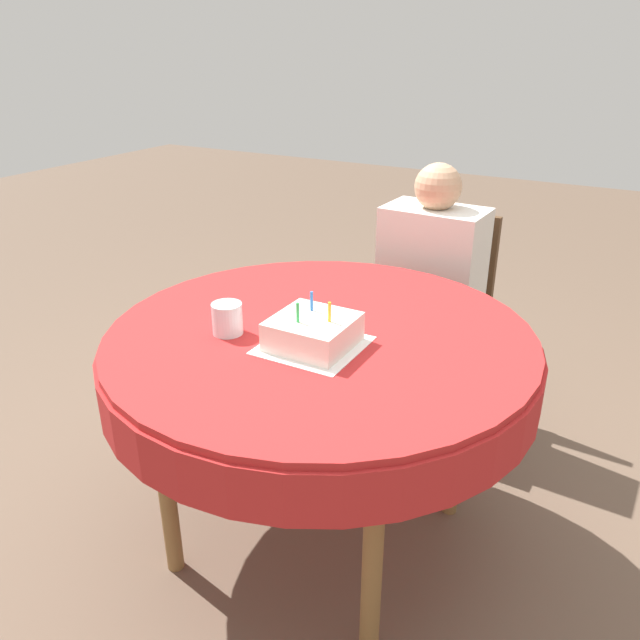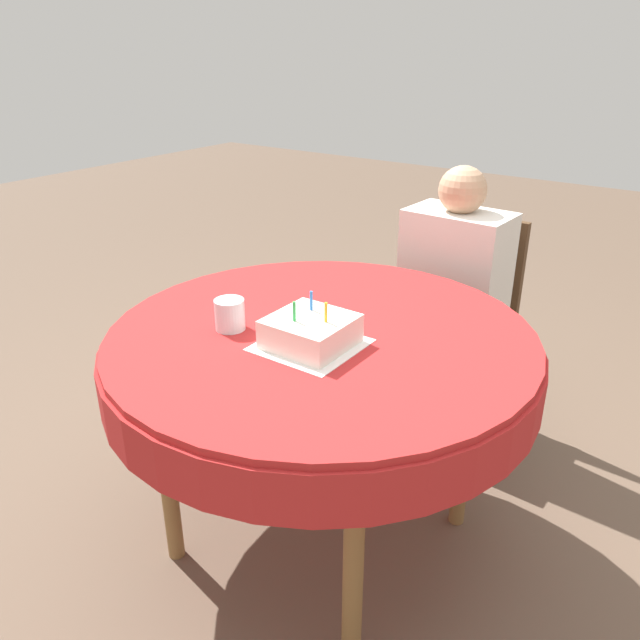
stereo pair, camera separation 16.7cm
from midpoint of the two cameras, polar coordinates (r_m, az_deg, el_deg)
The scene contains 7 objects.
ground_plane at distance 2.14m, azimuth 2.47°, elevation -19.25°, with size 12.00×12.00×0.00m, color brown.
dining_table at distance 1.76m, azimuth 2.86°, elevation -3.61°, with size 1.20×1.20×0.74m.
chair at distance 2.56m, azimuth 14.38°, elevation 0.23°, with size 0.44×0.44×0.85m.
person at distance 2.42m, azimuth 13.88°, elevation 3.36°, with size 0.38×0.34×1.07m.
napkin at distance 1.64m, azimuth 2.06°, elevation -2.36°, with size 0.25×0.25×0.00m.
birthday_cake at distance 1.62m, azimuth 2.08°, elevation -1.10°, with size 0.20×0.20×0.13m.
drinking_glass at distance 1.72m, azimuth -5.51°, elevation 0.45°, with size 0.08×0.08×0.09m.
Camera 2 is at (0.90, -1.26, 1.48)m, focal length 35.00 mm.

